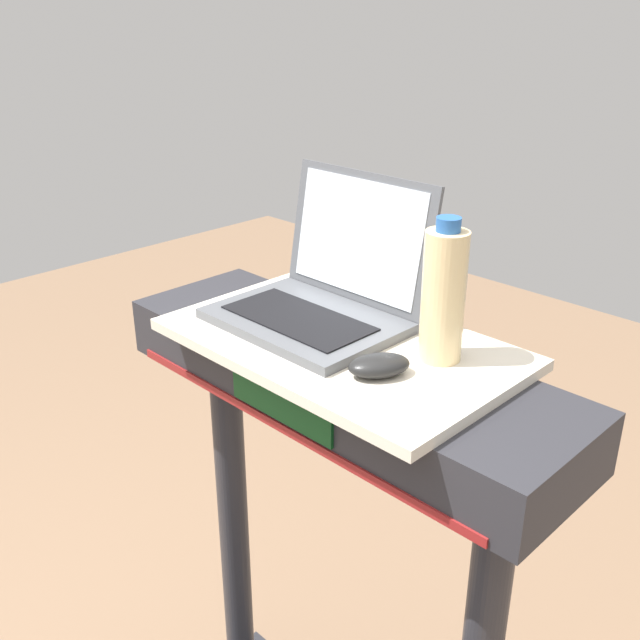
% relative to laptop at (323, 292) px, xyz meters
% --- Properties ---
extents(desk_board, '(0.61, 0.38, 0.02)m').
position_rel_laptop_xyz_m(desk_board, '(0.08, -0.04, -0.06)').
color(desk_board, beige).
rests_on(desk_board, treadmill_base).
extents(laptop, '(0.34, 0.29, 0.25)m').
position_rel_laptop_xyz_m(laptop, '(0.00, 0.00, 0.00)').
color(laptop, '#515459').
rests_on(laptop, desk_board).
extents(computer_mouse, '(0.10, 0.12, 0.03)m').
position_rel_laptop_xyz_m(computer_mouse, '(0.22, -0.10, -0.03)').
color(computer_mouse, black).
rests_on(computer_mouse, desk_board).
extents(water_bottle, '(0.07, 0.07, 0.24)m').
position_rel_laptop_xyz_m(water_bottle, '(0.25, 0.02, 0.06)').
color(water_bottle, beige).
rests_on(water_bottle, desk_board).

